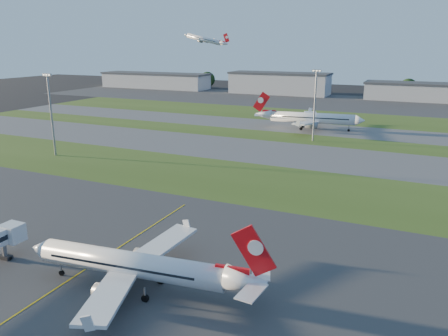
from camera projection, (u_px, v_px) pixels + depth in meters
The scene contains 21 objects.
ground at pixel (69, 259), 72.68m from camera, with size 700.00×700.00×0.00m, color black.
apron_near at pixel (69, 259), 72.68m from camera, with size 300.00×70.00×0.01m, color #333335.
grass_strip_a at pixel (209, 176), 118.16m from camera, with size 300.00×34.00×0.01m, color #384F1A.
taxiway_a at pixel (252, 150), 147.01m from camera, with size 300.00×32.00×0.01m, color #515154.
grass_strip_b at pixel (276, 136), 168.88m from camera, with size 300.00×18.00×0.01m, color #384F1A.
taxiway_b at pixel (292, 127), 188.12m from camera, with size 300.00×26.00×0.01m, color #515154.
grass_strip_c at pixel (310, 116), 216.97m from camera, with size 300.00×40.00×0.01m, color #384F1A.
apron_far at pixel (334, 102), 269.44m from camera, with size 400.00×80.00×0.01m, color #333335.
yellow_line at pixel (93, 265), 70.68m from camera, with size 0.25×60.00×0.02m, color gold.
airliner_parked at pixel (133, 265), 62.62m from camera, with size 35.29×29.78×11.03m.
airliner_taxiing at pixel (311, 118), 181.75m from camera, with size 42.79×36.13×13.37m.
airliner_departing at pixel (204, 39), 274.71m from camera, with size 28.55×24.16×8.91m.
light_mast_west at pixel (51, 109), 136.14m from camera, with size 3.20×0.70×25.80m.
light_mast_centre at pixel (315, 101), 157.07m from camera, with size 3.20×0.70×25.80m.
hangar_far_west at pixel (155, 80), 354.10m from camera, with size 91.80×23.00×12.20m.
hangar_west at pixel (279, 83), 311.62m from camera, with size 71.40×23.00×15.20m.
hangar_east at pixel (433, 92), 272.10m from camera, with size 81.60×23.00×11.20m.
tree_far_west at pixel (125, 77), 381.40m from camera, with size 11.00×11.00×12.00m.
tree_west at pixel (207, 79), 350.92m from camera, with size 12.10×12.10×13.20m.
tree_mid_west at pixel (317, 86), 311.72m from camera, with size 9.90×9.90×10.80m.
tree_mid_east at pixel (408, 87), 290.04m from camera, with size 11.55×11.55×12.60m.
Camera 1 is at (50.85, -49.06, 34.42)m, focal length 35.00 mm.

